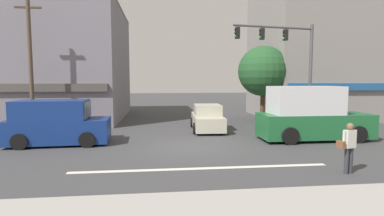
{
  "coord_description": "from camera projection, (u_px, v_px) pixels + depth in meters",
  "views": [
    {
      "loc": [
        -1.49,
        -13.51,
        3.03
      ],
      "look_at": [
        0.29,
        2.0,
        1.6
      ],
      "focal_mm": 28.0,
      "sensor_mm": 36.0,
      "label": 1
    }
  ],
  "objects": [
    {
      "name": "sedan_crossing_rightbound",
      "position": [
        207.0,
        119.0,
        18.27
      ],
      "size": [
        2.04,
        4.18,
        1.58
      ],
      "color": "#B7B29E",
      "rests_on": "ground"
    },
    {
      "name": "utility_pole_far_right",
      "position": [
        292.0,
        66.0,
        21.68
      ],
      "size": [
        1.4,
        0.22,
        7.82
      ],
      "color": "brown",
      "rests_on": "ground"
    },
    {
      "name": "street_tree",
      "position": [
        263.0,
        71.0,
        21.5
      ],
      "size": [
        3.6,
        3.6,
        5.51
      ],
      "color": "#4C3823",
      "rests_on": "ground"
    },
    {
      "name": "box_truck_crossing_center",
      "position": [
        311.0,
        116.0,
        15.23
      ],
      "size": [
        5.6,
        2.24,
        2.75
      ],
      "color": "#1E6033",
      "rests_on": "ground"
    },
    {
      "name": "traffic_light_mast",
      "position": [
        291.0,
        58.0,
        16.79
      ],
      "size": [
        4.85,
        0.89,
        6.2
      ],
      "color": "#47474C",
      "rests_on": "ground"
    },
    {
      "name": "building_left_block",
      "position": [
        49.0,
        63.0,
        23.8
      ],
      "size": [
        11.46,
        11.96,
        8.82
      ],
      "color": "slate",
      "rests_on": "ground"
    },
    {
      "name": "building_right_corner",
      "position": [
        327.0,
        45.0,
        24.92
      ],
      "size": [
        11.15,
        8.84,
        12.05
      ],
      "color": "gray",
      "rests_on": "ground"
    },
    {
      "name": "pedestrian_foreground_with_bag",
      "position": [
        349.0,
        145.0,
        9.7
      ],
      "size": [
        0.69,
        0.34,
        1.67
      ],
      "color": "#333338",
      "rests_on": "ground"
    },
    {
      "name": "ground_plane",
      "position": [
        191.0,
        146.0,
        13.81
      ],
      "size": [
        120.0,
        120.0,
        0.0
      ],
      "primitive_type": "plane",
      "color": "#3D3D3F"
    },
    {
      "name": "utility_pole_near_left",
      "position": [
        31.0,
        66.0,
        16.77
      ],
      "size": [
        1.4,
        0.22,
        7.45
      ],
      "color": "brown",
      "rests_on": "ground"
    },
    {
      "name": "lane_marking_stripe",
      "position": [
        202.0,
        168.0,
        10.35
      ],
      "size": [
        9.0,
        0.24,
        0.01
      ],
      "primitive_type": "cube",
      "color": "silver",
      "rests_on": "ground"
    },
    {
      "name": "van_approaching_near",
      "position": [
        57.0,
        124.0,
        14.15
      ],
      "size": [
        4.68,
        2.2,
        2.11
      ],
      "color": "navy",
      "rests_on": "ground"
    }
  ]
}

